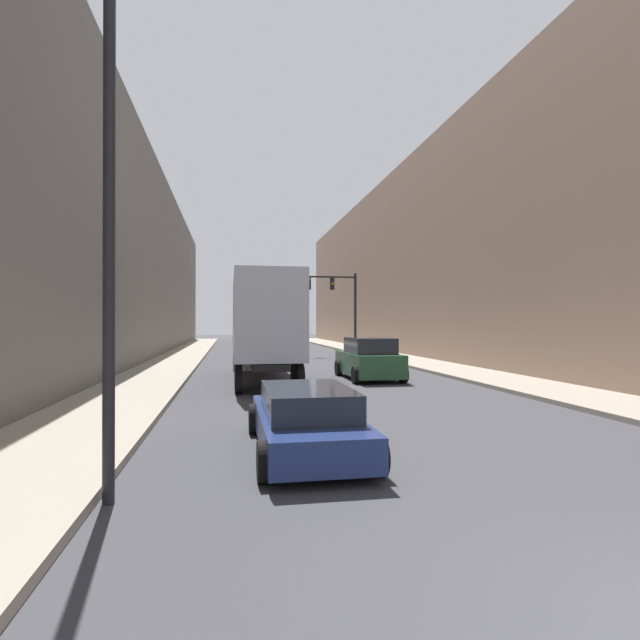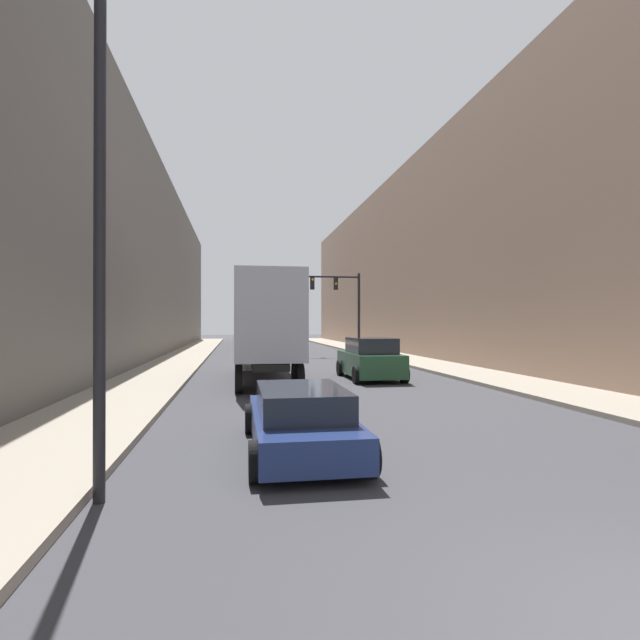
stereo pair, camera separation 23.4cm
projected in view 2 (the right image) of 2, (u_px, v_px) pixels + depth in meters
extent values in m
cube|color=gray|center=(396.00, 357.00, 34.14)|extent=(3.11, 80.00, 0.15)
cube|color=gray|center=(181.00, 360.00, 31.80)|extent=(3.11, 80.00, 0.15)
cube|color=#997A66|center=(458.00, 255.00, 34.93)|extent=(6.00, 80.00, 14.37)
cube|color=#66605B|center=(106.00, 253.00, 31.09)|extent=(6.00, 80.00, 13.52)
cube|color=#B2B7C1|center=(264.00, 317.00, 20.67)|extent=(2.42, 9.25, 3.17)
cube|color=black|center=(264.00, 358.00, 20.66)|extent=(1.21, 9.25, 0.24)
cube|color=silver|center=(258.00, 340.00, 26.47)|extent=(2.42, 2.53, 3.04)
cylinder|color=black|center=(239.00, 379.00, 17.10)|extent=(0.25, 1.00, 1.00)
cylinder|color=black|center=(300.00, 378.00, 17.45)|extent=(0.25, 1.00, 1.00)
cylinder|color=black|center=(238.00, 375.00, 18.29)|extent=(0.25, 1.00, 1.00)
cylinder|color=black|center=(296.00, 374.00, 18.63)|extent=(0.25, 1.00, 1.00)
cylinder|color=black|center=(238.00, 359.00, 26.29)|extent=(0.25, 1.00, 1.00)
cylinder|color=black|center=(278.00, 359.00, 26.64)|extent=(0.25, 1.00, 1.00)
cube|color=navy|center=(300.00, 427.00, 9.46)|extent=(1.76, 4.72, 0.56)
cube|color=#1E232D|center=(301.00, 401.00, 9.23)|extent=(1.54, 2.59, 0.50)
cylinder|color=black|center=(251.00, 419.00, 10.95)|extent=(0.25, 0.64, 0.64)
cylinder|color=black|center=(329.00, 416.00, 11.23)|extent=(0.25, 0.64, 0.64)
cylinder|color=black|center=(257.00, 461.00, 7.58)|extent=(0.25, 0.64, 0.64)
cylinder|color=black|center=(369.00, 456.00, 7.86)|extent=(0.25, 0.64, 0.64)
cube|color=#234C2D|center=(370.00, 364.00, 21.54)|extent=(1.97, 4.50, 0.94)
cube|color=#1E232D|center=(371.00, 345.00, 21.33)|extent=(1.73, 2.48, 0.65)
cylinder|color=black|center=(340.00, 368.00, 22.91)|extent=(0.25, 0.70, 0.70)
cylinder|color=black|center=(382.00, 367.00, 23.23)|extent=(0.25, 0.70, 0.70)
cylinder|color=black|center=(357.00, 375.00, 19.75)|extent=(0.25, 0.70, 0.70)
cylinder|color=black|center=(404.00, 374.00, 20.07)|extent=(0.25, 0.70, 0.70)
cylinder|color=black|center=(359.00, 314.00, 37.48)|extent=(0.20, 0.20, 6.15)
cube|color=black|center=(312.00, 277.00, 36.91)|extent=(7.10, 0.12, 0.12)
cube|color=black|center=(336.00, 284.00, 37.20)|extent=(0.30, 0.24, 0.90)
sphere|color=gold|center=(336.00, 284.00, 37.06)|extent=(0.18, 0.18, 0.18)
cube|color=black|center=(312.00, 283.00, 36.91)|extent=(0.30, 0.24, 0.90)
sphere|color=gold|center=(313.00, 280.00, 36.77)|extent=(0.18, 0.18, 0.18)
cube|color=black|center=(288.00, 283.00, 36.62)|extent=(0.30, 0.24, 0.90)
sphere|color=gold|center=(289.00, 283.00, 36.48)|extent=(0.18, 0.18, 0.18)
cylinder|color=black|center=(100.00, 219.00, 6.75)|extent=(0.16, 0.16, 7.67)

